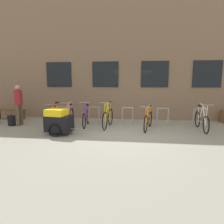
% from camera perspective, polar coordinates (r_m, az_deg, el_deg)
% --- Properties ---
extents(ground_plane, '(42.00, 42.00, 0.00)m').
position_cam_1_polar(ground_plane, '(6.71, 4.11, -7.35)').
color(ground_plane, gray).
extents(storefront_building, '(28.00, 5.82, 6.01)m').
position_cam_1_polar(storefront_building, '(12.57, 5.72, 14.08)').
color(storefront_building, '#7A604C').
rests_on(storefront_building, ground).
extents(bike_rack, '(6.50, 0.05, 0.78)m').
position_cam_1_polar(bike_rack, '(8.46, 4.61, -0.70)').
color(bike_rack, gray).
rests_on(bike_rack, ground).
extents(bicycle_pink, '(0.45, 1.77, 1.08)m').
position_cam_1_polar(bicycle_pink, '(8.31, -12.41, -1.50)').
color(bicycle_pink, black).
rests_on(bicycle_pink, ground).
extents(bicycle_yellow, '(0.44, 1.69, 1.10)m').
position_cam_1_polar(bicycle_yellow, '(8.02, -1.24, -1.67)').
color(bicycle_yellow, black).
rests_on(bicycle_yellow, ground).
extents(bicycle_white, '(0.44, 1.76, 1.08)m').
position_cam_1_polar(bicycle_white, '(8.33, 24.95, -2.28)').
color(bicycle_white, black).
rests_on(bicycle_white, ground).
extents(bicycle_red, '(0.44, 1.75, 1.01)m').
position_cam_1_polar(bicycle_red, '(8.72, -16.46, -1.25)').
color(bicycle_red, black).
rests_on(bicycle_red, ground).
extents(bicycle_purple, '(0.44, 1.62, 1.10)m').
position_cam_1_polar(bicycle_purple, '(8.28, -7.62, -1.64)').
color(bicycle_purple, black).
rests_on(bicycle_purple, ground).
extents(bicycle_orange, '(0.55, 1.68, 0.99)m').
position_cam_1_polar(bicycle_orange, '(7.81, 10.63, -2.35)').
color(bicycle_orange, black).
rests_on(bicycle_orange, ground).
extents(bike_trailer, '(1.48, 0.76, 0.94)m').
position_cam_1_polar(bike_trailer, '(7.18, -15.51, -2.63)').
color(bike_trailer, black).
rests_on(bike_trailer, ground).
extents(wooden_bench, '(1.69, 0.40, 0.50)m').
position_cam_1_polar(wooden_bench, '(11.00, -27.98, 0.00)').
color(wooden_bench, brown).
rests_on(wooden_bench, ground).
extents(person_by_bench, '(0.32, 0.36, 1.74)m').
position_cam_1_polar(person_by_bench, '(9.23, -25.88, 2.63)').
color(person_by_bench, brown).
rests_on(person_by_bench, ground).
extents(backpack, '(0.34, 0.29, 0.44)m').
position_cam_1_polar(backpack, '(9.34, -27.53, -2.30)').
color(backpack, black).
rests_on(backpack, ground).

